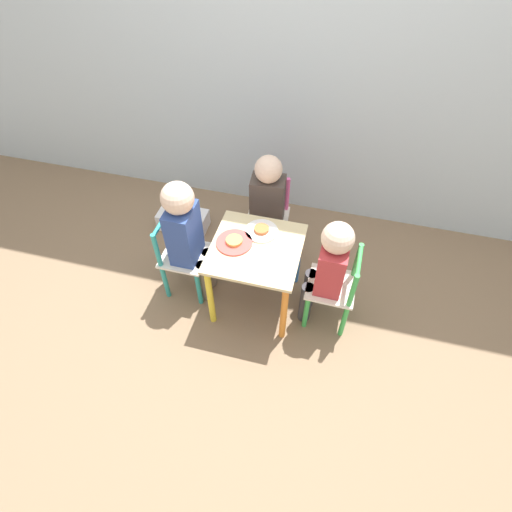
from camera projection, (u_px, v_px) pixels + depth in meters
name	position (u px, v px, depth m)	size (l,w,h in m)	color
ground_plane	(256.00, 299.00, 2.47)	(6.00, 6.00, 0.00)	#7F664C
house_wall	(301.00, 13.00, 2.12)	(6.00, 0.06, 2.60)	#B2C1CC
kids_table	(256.00, 258.00, 2.19)	(0.48, 0.48, 0.47)	beige
chair_pink	(268.00, 219.00, 2.57)	(0.28, 0.28, 0.53)	silver
chair_teal	(182.00, 257.00, 2.35)	(0.26, 0.26, 0.53)	silver
chair_green	(335.00, 289.00, 2.19)	(0.26, 0.26, 0.53)	silver
child_back	(267.00, 202.00, 2.39)	(0.21, 0.22, 0.76)	#4C608E
child_left	(186.00, 231.00, 2.17)	(0.22, 0.20, 0.81)	#7A6B5B
child_right	(328.00, 265.00, 2.07)	(0.22, 0.20, 0.74)	#38383D
plate_back	(262.00, 231.00, 2.19)	(0.18, 0.18, 0.03)	white
plate_left	(234.00, 242.00, 2.13)	(0.20, 0.20, 0.03)	#E54C47
storage_bin	(183.00, 220.00, 2.85)	(0.34, 0.17, 0.13)	silver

